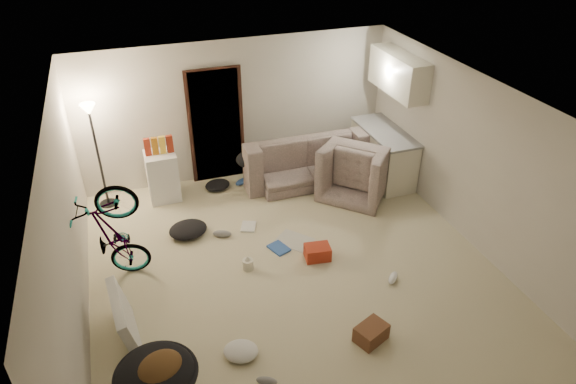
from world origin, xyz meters
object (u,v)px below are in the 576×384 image
object	(u,v)px
kitchen_counter	(383,155)
tv_box	(125,319)
sofa	(302,161)
mini_fridge	(163,176)
juicer	(248,264)
saucer_chair	(157,379)
floor_lamp	(94,134)
drink_case_a	(371,333)
armchair	(359,172)
bicycle	(118,254)
drink_case_b	(317,252)

from	to	relation	value
kitchen_counter	tv_box	world-z (taller)	kitchen_counter
sofa	tv_box	bearing A→B (deg)	41.82
kitchen_counter	mini_fridge	xyz separation A→B (m)	(-3.89, 0.55, -0.01)
tv_box	juicer	world-z (taller)	tv_box
saucer_chair	floor_lamp	bearing A→B (deg)	94.80
saucer_chair	juicer	xyz separation A→B (m)	(1.44, 1.80, -0.27)
sofa	drink_case_a	distance (m)	4.01
tv_box	drink_case_a	size ratio (longest dim) A/B	2.47
drink_case_a	mini_fridge	bearing A→B (deg)	92.19
floor_lamp	juicer	world-z (taller)	floor_lamp
tv_box	floor_lamp	bearing A→B (deg)	86.32
armchair	juicer	bearing A→B (deg)	75.98
sofa	saucer_chair	bearing A→B (deg)	52.61
kitchen_counter	bicycle	distance (m)	4.93
sofa	drink_case_a	bearing A→B (deg)	81.64
tv_box	juicer	distance (m)	1.87
sofa	drink_case_b	distance (m)	2.40
sofa	juicer	bearing A→B (deg)	53.60
sofa	juicer	xyz separation A→B (m)	(-1.64, -2.21, -0.24)
kitchen_counter	drink_case_a	xyz separation A→B (m)	(-1.99, -3.51, -0.33)
armchair	drink_case_b	xyz separation A→B (m)	(-1.39, -1.55, -0.25)
floor_lamp	armchair	size ratio (longest dim) A/B	1.65
kitchen_counter	drink_case_b	distance (m)	2.76
sofa	saucer_chair	distance (m)	5.06
bicycle	juicer	bearing A→B (deg)	-93.61
drink_case_b	sofa	bearing A→B (deg)	82.84
bicycle	mini_fridge	size ratio (longest dim) A/B	1.85
drink_case_a	juicer	world-z (taller)	juicer
kitchen_counter	armchair	size ratio (longest dim) A/B	1.37
sofa	tv_box	distance (m)	4.47
armchair	drink_case_a	distance (m)	3.48
floor_lamp	drink_case_b	bearing A→B (deg)	-41.72
armchair	bicycle	distance (m)	4.24
saucer_chair	drink_case_b	xyz separation A→B (m)	(2.46, 1.70, -0.26)
armchair	mini_fridge	xyz separation A→B (m)	(-3.27, 0.86, 0.07)
mini_fridge	tv_box	bearing A→B (deg)	-106.13
armchair	tv_box	bearing A→B (deg)	73.23
floor_lamp	juicer	distance (m)	3.24
sofa	mini_fridge	distance (m)	2.50
saucer_chair	armchair	bearing A→B (deg)	40.07
juicer	drink_case_b	bearing A→B (deg)	-5.61
juicer	drink_case_a	bearing A→B (deg)	-59.09
bicycle	saucer_chair	xyz separation A→B (m)	(0.25, -2.18, -0.05)
mini_fridge	floor_lamp	bearing A→B (deg)	173.22
armchair	saucer_chair	distance (m)	5.04
tv_box	drink_case_a	bearing A→B (deg)	-25.32
sofa	bicycle	bearing A→B (deg)	28.86
armchair	drink_case_a	bearing A→B (deg)	111.87
bicycle	drink_case_a	size ratio (longest dim) A/B	4.20
bicycle	drink_case_a	distance (m)	3.49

